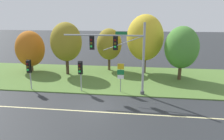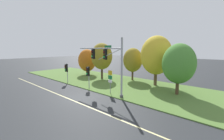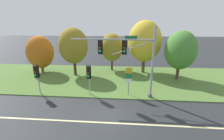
% 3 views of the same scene
% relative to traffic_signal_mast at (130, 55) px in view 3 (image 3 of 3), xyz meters
% --- Properties ---
extents(ground_plane, '(160.00, 160.00, 0.00)m').
position_rel_traffic_signal_mast_xyz_m(ground_plane, '(-1.73, -3.02, -4.32)').
color(ground_plane, '#282B2D').
extents(lane_stripe, '(36.00, 0.16, 0.01)m').
position_rel_traffic_signal_mast_xyz_m(lane_stripe, '(-1.73, -4.22, -4.32)').
color(lane_stripe, beige).
rests_on(lane_stripe, ground).
extents(grass_verge, '(48.00, 11.50, 0.10)m').
position_rel_traffic_signal_mast_xyz_m(grass_verge, '(-1.73, 5.23, -4.27)').
color(grass_verge, '#517533').
rests_on(grass_verge, ground).
extents(traffic_signal_mast, '(7.73, 0.49, 6.81)m').
position_rel_traffic_signal_mast_xyz_m(traffic_signal_mast, '(0.00, 0.00, 0.00)').
color(traffic_signal_mast, '#9EA0A5').
rests_on(traffic_signal_mast, grass_verge).
extents(pedestrian_signal_near_kerb, '(0.46, 0.55, 3.11)m').
position_rel_traffic_signal_mast_xyz_m(pedestrian_signal_near_kerb, '(-9.18, -0.21, -1.97)').
color(pedestrian_signal_near_kerb, '#9EA0A5').
rests_on(pedestrian_signal_near_kerb, grass_verge).
extents(pedestrian_signal_further_along, '(0.46, 0.55, 3.06)m').
position_rel_traffic_signal_mast_xyz_m(pedestrian_signal_further_along, '(-3.98, 0.06, -2.02)').
color(pedestrian_signal_further_along, '#9EA0A5').
rests_on(pedestrian_signal_further_along, grass_verge).
extents(route_sign_post, '(0.67, 0.08, 2.92)m').
position_rel_traffic_signal_mast_xyz_m(route_sign_post, '(-0.02, 0.41, -2.38)').
color(route_sign_post, slate).
rests_on(route_sign_post, grass_verge).
extents(tree_nearest_road, '(3.75, 3.75, 5.39)m').
position_rel_traffic_signal_mast_xyz_m(tree_nearest_road, '(-12.61, 6.85, -1.19)').
color(tree_nearest_road, brown).
rests_on(tree_nearest_road, grass_verge).
extents(tree_left_of_mast, '(3.88, 3.88, 6.56)m').
position_rel_traffic_signal_mast_xyz_m(tree_left_of_mast, '(-7.36, 6.07, -0.11)').
color(tree_left_of_mast, '#423021').
rests_on(tree_left_of_mast, grass_verge).
extents(tree_behind_signpost, '(3.35, 3.35, 5.66)m').
position_rel_traffic_signal_mast_xyz_m(tree_behind_signpost, '(-2.35, 8.78, -0.67)').
color(tree_behind_signpost, '#4C3823').
rests_on(tree_behind_signpost, grass_verge).
extents(tree_mid_verge, '(4.65, 4.65, 7.48)m').
position_rel_traffic_signal_mast_xyz_m(tree_mid_verge, '(2.36, 8.04, 0.33)').
color(tree_mid_verge, brown).
rests_on(tree_mid_verge, grass_verge).
extents(tree_tall_centre, '(3.86, 3.86, 6.22)m').
position_rel_traffic_signal_mast_xyz_m(tree_tall_centre, '(6.48, 5.47, -0.43)').
color(tree_tall_centre, '#4C3823').
rests_on(tree_tall_centre, grass_verge).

